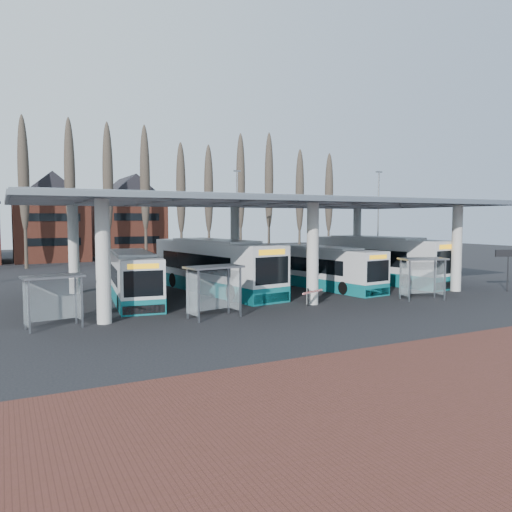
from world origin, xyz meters
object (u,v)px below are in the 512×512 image
shelter_0 (52,290)px  shelter_2 (421,269)px  bus_0 (132,277)px  shelter_1 (213,280)px  bus_1 (214,267)px  bus_3 (375,260)px  bus_2 (320,268)px

shelter_0 → shelter_2: 21.46m
bus_0 → shelter_2: bus_0 is taller
shelter_1 → shelter_0: bearing=162.6°
shelter_0 → shelter_1: size_ratio=0.91×
bus_1 → bus_3: bus_3 is taller
bus_3 → shelter_1: 19.14m
bus_0 → shelter_2: size_ratio=3.62×
bus_2 → bus_3: 6.11m
bus_2 → bus_0: bearing=170.0°
bus_1 → bus_2: 7.95m
bus_0 → bus_2: (13.74, -0.64, 0.00)m
bus_2 → bus_3: (6.01, 1.05, 0.28)m
bus_2 → bus_3: size_ratio=0.84×
bus_0 → bus_1: size_ratio=0.83×
shelter_2 → bus_1: bearing=152.8°
bus_1 → shelter_0: 13.44m
bus_2 → shelter_0: 19.78m
bus_3 → shelter_1: size_ratio=4.36×
bus_3 → shelter_2: (-3.51, -8.52, 0.19)m
bus_3 → shelter_2: bus_3 is taller
bus_0 → bus_3: bearing=8.1°
bus_2 → shelter_2: size_ratio=3.63×
bus_2 → shelter_0: (-18.89, -5.86, 0.35)m
bus_3 → shelter_0: (-24.91, -6.91, 0.07)m
bus_0 → shelter_0: (-5.16, -6.49, 0.36)m
bus_2 → shelter_1: bearing=-156.0°
bus_3 → shelter_2: bearing=-120.5°
bus_0 → bus_1: 6.07m
bus_2 → bus_3: bearing=2.6°
bus_0 → shelter_1: size_ratio=3.63×
bus_1 → shelter_1: bus_1 is taller
shelter_2 → bus_2: bearing=123.0°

